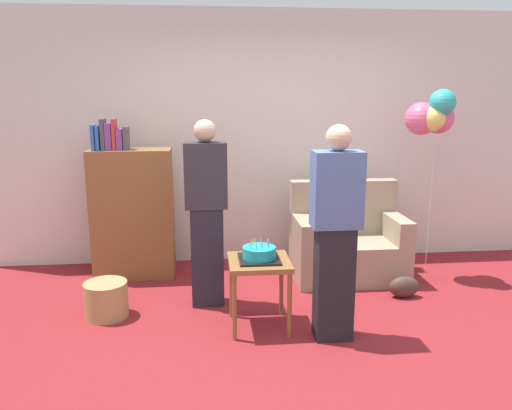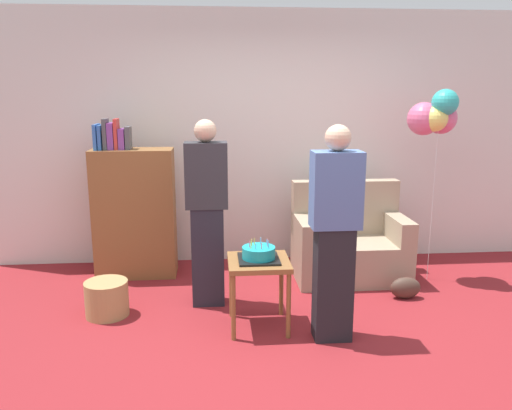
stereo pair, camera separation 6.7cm
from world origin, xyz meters
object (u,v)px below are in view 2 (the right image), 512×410
side_table (259,270)px  person_blowing_candles (207,213)px  person_holding_cake (335,233)px  birthday_cake (259,254)px  balloon_bunch (435,116)px  handbag (405,288)px  couch (349,244)px  wicker_basket (107,298)px  bookshelf (134,211)px

side_table → person_blowing_candles: person_blowing_candles is taller
person_holding_cake → person_blowing_candles: bearing=-21.9°
side_table → birthday_cake: (0.00, -0.00, 0.13)m
balloon_bunch → handbag: bearing=-126.5°
couch → person_holding_cake: 1.47m
birthday_cake → handbag: birthday_cake is taller
person_holding_cake → handbag: 1.32m
side_table → handbag: bearing=18.5°
couch → wicker_basket: bearing=-161.7°
couch → person_holding_cake: (-0.47, -1.30, 0.49)m
person_holding_cake → balloon_bunch: balloon_bunch is taller
person_holding_cake → balloon_bunch: size_ratio=0.87×
wicker_basket → couch: bearing=18.3°
couch → person_holding_cake: size_ratio=0.67×
wicker_basket → person_holding_cake: bearing=-17.1°
side_table → wicker_basket: (-1.26, 0.32, -0.33)m
birthday_cake → person_blowing_candles: 0.69m
bookshelf → birthday_cake: 1.74m
person_blowing_candles → balloon_bunch: 2.36m
couch → wicker_basket: couch is taller
birthday_cake → person_blowing_candles: size_ratio=0.20×
side_table → person_blowing_candles: (-0.40, 0.51, 0.35)m
bookshelf → handbag: 2.73m
side_table → person_holding_cake: 0.69m
person_holding_cake → wicker_basket: size_ratio=4.53×
balloon_bunch → person_holding_cake: bearing=-135.4°
birthday_cake → handbag: (1.39, 0.46, -0.51)m
bookshelf → wicker_basket: 1.12m
couch → person_blowing_candles: 1.60m
person_blowing_candles → balloon_bunch: size_ratio=0.87×
side_table → birthday_cake: size_ratio=1.76×
birthday_cake → person_blowing_candles: bearing=128.2°
couch → balloon_bunch: 1.50m
birthday_cake → person_holding_cake: person_holding_cake is taller
couch → balloon_bunch: balloon_bunch is taller
bookshelf → balloon_bunch: bearing=-6.4°
bookshelf → wicker_basket: size_ratio=4.44×
wicker_basket → bookshelf: bearing=83.6°
balloon_bunch → couch: bearing=173.0°
bookshelf → wicker_basket: bookshelf is taller
couch → bookshelf: bearing=173.9°
wicker_basket → handbag: size_ratio=1.29×
birthday_cake → wicker_basket: birthday_cake is taller
birthday_cake → balloon_bunch: (1.77, 0.98, 1.01)m
wicker_basket → balloon_bunch: bearing=12.2°
birthday_cake → side_table: bearing=173.0°
bookshelf → person_blowing_candles: 1.10m
bookshelf → person_blowing_candles: size_ratio=0.98×
birthday_cake → wicker_basket: size_ratio=0.89×
person_blowing_candles → balloon_bunch: (2.17, 0.47, 0.79)m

